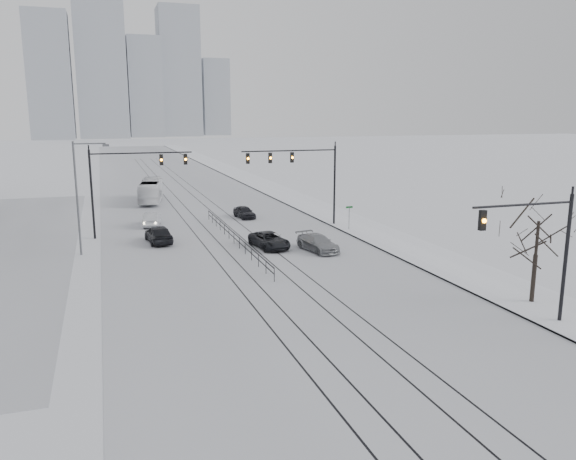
# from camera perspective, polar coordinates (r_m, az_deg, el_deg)

# --- Properties ---
(ground) EXTENTS (500.00, 500.00, 0.00)m
(ground) POSITION_cam_1_polar(r_m,az_deg,el_deg) (22.46, 12.81, -18.02)
(ground) COLOR silver
(ground) RESTS_ON ground
(road) EXTENTS (22.00, 260.00, 0.02)m
(road) POSITION_cam_1_polar(r_m,az_deg,el_deg) (78.04, -10.44, 3.36)
(road) COLOR silver
(road) RESTS_ON ground
(sidewalk_east) EXTENTS (5.00, 260.00, 0.16)m
(sidewalk_east) POSITION_cam_1_polar(r_m,az_deg,el_deg) (80.95, -0.92, 3.90)
(sidewalk_east) COLOR white
(sidewalk_east) RESTS_ON ground
(curb) EXTENTS (0.10, 260.00, 0.12)m
(curb) POSITION_cam_1_polar(r_m,az_deg,el_deg) (80.26, -2.59, 3.80)
(curb) COLOR gray
(curb) RESTS_ON ground
(tram_rails) EXTENTS (5.30, 180.00, 0.01)m
(tram_rails) POSITION_cam_1_polar(r_m,az_deg,el_deg) (58.55, -7.69, 0.73)
(tram_rails) COLOR black
(tram_rails) RESTS_ON ground
(skyline) EXTENTS (96.00, 48.00, 72.00)m
(skyline) POSITION_cam_1_polar(r_m,az_deg,el_deg) (291.24, -15.78, 15.10)
(skyline) COLOR #9CA2AB
(skyline) RESTS_ON ground
(traffic_mast_near) EXTENTS (6.10, 0.37, 7.00)m
(traffic_mast_near) POSITION_cam_1_polar(r_m,az_deg,el_deg) (31.65, 24.45, -1.17)
(traffic_mast_near) COLOR black
(traffic_mast_near) RESTS_ON ground
(traffic_mast_ne) EXTENTS (9.60, 0.37, 8.00)m
(traffic_mast_ne) POSITION_cam_1_polar(r_m,az_deg,el_deg) (55.05, 1.55, 6.18)
(traffic_mast_ne) COLOR black
(traffic_mast_ne) RESTS_ON ground
(traffic_mast_nw) EXTENTS (9.10, 0.37, 8.00)m
(traffic_mast_nw) POSITION_cam_1_polar(r_m,az_deg,el_deg) (52.86, -16.18, 5.29)
(traffic_mast_nw) COLOR black
(traffic_mast_nw) RESTS_ON ground
(street_light_west) EXTENTS (2.73, 0.25, 9.00)m
(street_light_west) POSITION_cam_1_polar(r_m,az_deg,el_deg) (46.94, -20.33, 3.83)
(street_light_west) COLOR #595B60
(street_light_west) RESTS_ON ground
(bare_tree) EXTENTS (4.40, 4.40, 6.10)m
(bare_tree) POSITION_cam_1_polar(r_m,az_deg,el_deg) (35.43, 24.06, 0.02)
(bare_tree) COLOR black
(bare_tree) RESTS_ON ground
(median_fence) EXTENTS (0.06, 24.00, 1.00)m
(median_fence) POSITION_cam_1_polar(r_m,az_deg,el_deg) (48.85, -5.51, -0.79)
(median_fence) COLOR black
(median_fence) RESTS_ON ground
(street_sign) EXTENTS (0.70, 0.06, 2.40)m
(street_sign) POSITION_cam_1_polar(r_m,az_deg,el_deg) (54.23, 6.23, 1.60)
(street_sign) COLOR #595B60
(street_sign) RESTS_ON ground
(sedan_sb_inner) EXTENTS (2.31, 4.78, 1.57)m
(sedan_sb_inner) POSITION_cam_1_polar(r_m,az_deg,el_deg) (50.13, -13.00, -0.42)
(sedan_sb_inner) COLOR black
(sedan_sb_inner) RESTS_ON ground
(sedan_sb_outer) EXTENTS (2.21, 4.38, 1.38)m
(sedan_sb_outer) POSITION_cam_1_polar(r_m,az_deg,el_deg) (57.95, -13.65, 1.06)
(sedan_sb_outer) COLOR silver
(sedan_sb_outer) RESTS_ON ground
(sedan_nb_front) EXTENTS (2.87, 5.02, 1.32)m
(sedan_nb_front) POSITION_cam_1_polar(r_m,az_deg,el_deg) (47.08, -1.91, -1.06)
(sedan_nb_front) COLOR black
(sedan_nb_front) RESTS_ON ground
(sedan_nb_right) EXTENTS (2.76, 4.92, 1.35)m
(sedan_nb_right) POSITION_cam_1_polar(r_m,az_deg,el_deg) (46.02, 3.04, -1.34)
(sedan_nb_right) COLOR gray
(sedan_nb_right) RESTS_ON ground
(sedan_nb_far) EXTENTS (1.99, 3.95, 1.29)m
(sedan_nb_far) POSITION_cam_1_polar(r_m,az_deg,el_deg) (60.92, -4.46, 1.82)
(sedan_nb_far) COLOR black
(sedan_nb_far) RESTS_ON ground
(box_truck) EXTENTS (3.96, 10.55, 2.87)m
(box_truck) POSITION_cam_1_polar(r_m,az_deg,el_deg) (73.91, -13.76, 3.88)
(box_truck) COLOR white
(box_truck) RESTS_ON ground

